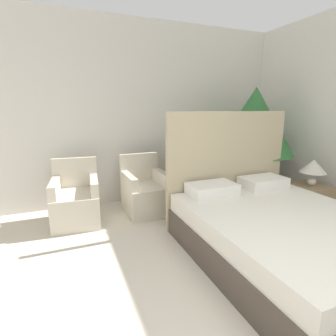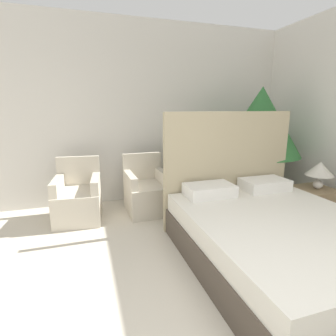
# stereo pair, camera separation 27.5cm
# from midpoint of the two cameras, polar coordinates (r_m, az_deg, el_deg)

# --- Properties ---
(wall_back) EXTENTS (10.00, 0.06, 2.90)m
(wall_back) POSITION_cam_midpoint_polar(r_m,az_deg,el_deg) (4.41, -4.89, 11.71)
(wall_back) COLOR silver
(wall_back) RESTS_ON ground_plane
(bed) EXTENTS (1.77, 2.15, 1.50)m
(bed) POSITION_cam_midpoint_polar(r_m,az_deg,el_deg) (2.99, 24.77, -12.90)
(bed) COLOR #4C4238
(bed) RESTS_ON ground_plane
(armchair_near_window_left) EXTENTS (0.67, 0.74, 0.85)m
(armchair_near_window_left) POSITION_cam_midpoint_polar(r_m,az_deg,el_deg) (3.86, -17.04, -6.81)
(armchair_near_window_left) COLOR beige
(armchair_near_window_left) RESTS_ON ground_plane
(armchair_near_window_right) EXTENTS (0.62, 0.70, 0.85)m
(armchair_near_window_right) POSITION_cam_midpoint_polar(r_m,az_deg,el_deg) (3.98, -2.62, -5.62)
(armchair_near_window_right) COLOR beige
(armchair_near_window_right) RESTS_ON ground_plane
(potted_palm) EXTENTS (1.28, 1.28, 1.87)m
(potted_palm) POSITION_cam_midpoint_polar(r_m,az_deg,el_deg) (4.48, 21.14, 8.88)
(potted_palm) COLOR beige
(potted_palm) RESTS_ON ground_plane
(nightstand) EXTENTS (0.50, 0.49, 0.46)m
(nightstand) POSITION_cam_midpoint_polar(r_m,az_deg,el_deg) (4.28, 30.63, -6.79)
(nightstand) COLOR #937A56
(nightstand) RESTS_ON ground_plane
(table_lamp) EXTENTS (0.36, 0.36, 0.38)m
(table_lamp) POSITION_cam_midpoint_polar(r_m,az_deg,el_deg) (4.15, 31.84, -0.35)
(table_lamp) COLOR white
(table_lamp) RESTS_ON nightstand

